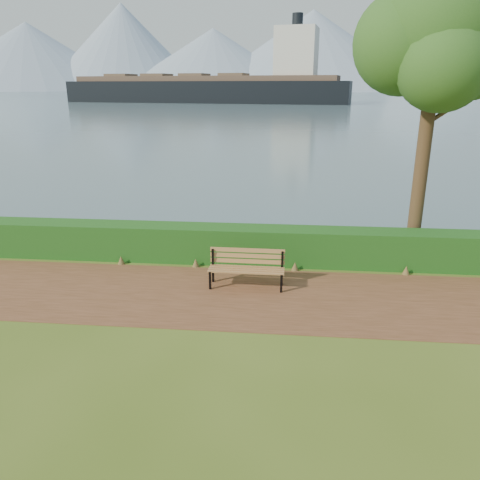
# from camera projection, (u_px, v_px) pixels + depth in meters

# --- Properties ---
(ground) EXTENTS (140.00, 140.00, 0.00)m
(ground) POSITION_uv_depth(u_px,v_px,m) (226.00, 301.00, 10.77)
(ground) COLOR #445C1A
(ground) RESTS_ON ground
(path) EXTENTS (40.00, 3.40, 0.01)m
(path) POSITION_uv_depth(u_px,v_px,m) (228.00, 296.00, 11.05)
(path) COLOR #56351D
(path) RESTS_ON ground
(hedge) EXTENTS (32.00, 0.85, 1.00)m
(hedge) POSITION_uv_depth(u_px,v_px,m) (238.00, 244.00, 13.07)
(hedge) COLOR #164614
(hedge) RESTS_ON ground
(water) EXTENTS (700.00, 510.00, 0.00)m
(water) POSITION_uv_depth(u_px,v_px,m) (286.00, 94.00, 256.30)
(water) COLOR #405867
(water) RESTS_ON ground
(mountains) EXTENTS (585.00, 190.00, 70.00)m
(mountains) POSITION_uv_depth(u_px,v_px,m) (276.00, 56.00, 386.33)
(mountains) COLOR #7C8EA5
(mountains) RESTS_ON ground
(bench) EXTENTS (1.85, 0.57, 0.93)m
(bench) POSITION_uv_depth(u_px,v_px,m) (247.00, 266.00, 11.45)
(bench) COLOR black
(bench) RESTS_ON ground
(tree) EXTENTS (4.13, 3.49, 7.96)m
(tree) POSITION_uv_depth(u_px,v_px,m) (437.00, 35.00, 11.55)
(tree) COLOR #332014
(tree) RESTS_ON ground
(cargo_ship) EXTENTS (79.79, 26.35, 23.94)m
(cargo_ship) POSITION_uv_depth(u_px,v_px,m) (214.00, 89.00, 127.69)
(cargo_ship) COLOR black
(cargo_ship) RESTS_ON ground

